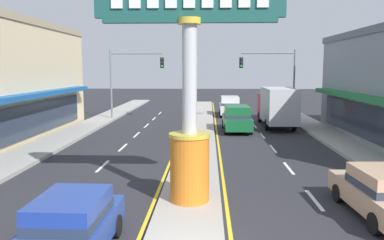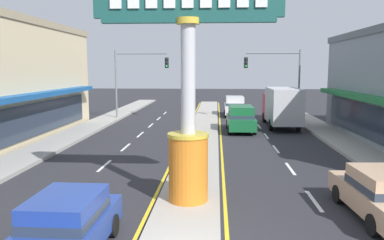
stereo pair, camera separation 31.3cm
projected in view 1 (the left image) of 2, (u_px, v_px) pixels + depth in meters
The scene contains 12 objects.
median_strip at pixel (199, 134), 26.91m from camera, with size 2.14×52.00×0.14m, color #A39E93.
sidewalk_left at pixel (63, 138), 25.29m from camera, with size 2.32×60.00×0.18m, color #9E9B93.
sidewalk_right at pixel (338, 140), 24.56m from camera, with size 2.32×60.00×0.18m, color #9E9B93.
lane_markings at pixel (199, 139), 25.58m from camera, with size 8.88×52.00×0.01m.
district_sign at pixel (190, 100), 12.77m from camera, with size 6.10×1.39×7.49m.
traffic_light_left_side at pixel (130, 72), 34.44m from camera, with size 4.86×0.46×6.20m.
traffic_light_right_side at pixel (274, 73), 33.64m from camera, with size 4.86×0.46×6.20m.
box_truck_near_right_lane at pixel (277, 106), 30.43m from camera, with size 2.29×6.91×3.12m.
sedan_far_right_lane at pixel (69, 228), 9.35m from camera, with size 1.88×4.32×1.53m.
suv_near_left_lane at pixel (237, 118), 28.41m from camera, with size 2.02×4.63×1.90m.
sedan_mid_left_lane at pixel (382, 192), 12.01m from camera, with size 2.02×4.39×1.53m.
suv_far_left_oncoming at pixel (230, 106), 37.86m from camera, with size 1.99×4.61×1.90m.
Camera 1 is at (0.61, -8.54, 4.60)m, focal length 36.32 mm.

